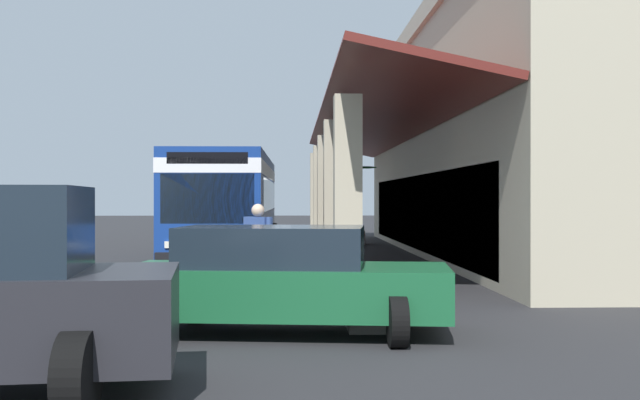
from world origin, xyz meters
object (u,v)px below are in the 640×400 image
(transit_bus, at_px, (228,198))
(parked_sedan_tan, at_px, (17,226))
(potted_palm, at_px, (355,225))
(pedestrian, at_px, (258,246))
(parked_sedan_green, at_px, (283,279))

(transit_bus, height_order, parked_sedan_tan, transit_bus)
(potted_palm, bearing_deg, pedestrian, -10.01)
(potted_palm, bearing_deg, parked_sedan_tan, -90.71)
(transit_bus, xyz_separation_m, parked_sedan_tan, (-7.62, -8.99, -1.10))
(parked_sedan_tan, distance_m, potted_palm, 13.49)
(transit_bus, bearing_deg, potted_palm, 148.90)
(transit_bus, distance_m, parked_sedan_green, 13.98)
(pedestrian, distance_m, potted_palm, 18.02)
(parked_sedan_tan, bearing_deg, transit_bus, 49.73)
(parked_sedan_green, height_order, potted_palm, potted_palm)
(parked_sedan_tan, xyz_separation_m, potted_palm, (0.17, 13.49, 0.04))
(parked_sedan_green, relative_size, pedestrian, 2.61)
(transit_bus, distance_m, parked_sedan_tan, 11.84)
(parked_sedan_tan, relative_size, pedestrian, 2.51)
(transit_bus, xyz_separation_m, pedestrian, (10.29, 1.36, -0.86))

